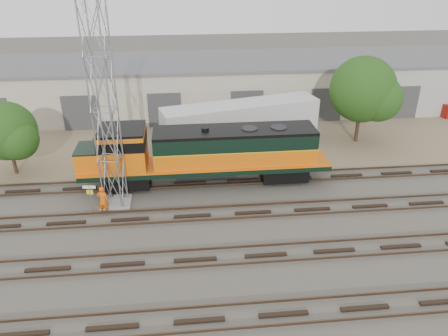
{
  "coord_description": "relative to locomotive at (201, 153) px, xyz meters",
  "views": [
    {
      "loc": [
        -4.38,
        -22.55,
        15.58
      ],
      "look_at": [
        -1.67,
        4.0,
        2.2
      ],
      "focal_mm": 35.0,
      "sensor_mm": 36.0,
      "label": 1
    }
  ],
  "objects": [
    {
      "name": "worker",
      "position": [
        -6.62,
        -3.48,
        -1.46
      ],
      "size": [
        0.8,
        0.59,
        2.01
      ],
      "primitive_type": "imported",
      "rotation": [
        0.0,
        0.0,
        2.99
      ],
      "color": "#DF570C",
      "rests_on": "ground"
    },
    {
      "name": "tree_east",
      "position": [
        14.62,
        6.37,
        2.21
      ],
      "size": [
        5.96,
        5.68,
        7.67
      ],
      "color": "#382619",
      "rests_on": "ground"
    },
    {
      "name": "tracks",
      "position": [
        3.11,
        -9.0,
        -2.39
      ],
      "size": [
        80.0,
        20.4,
        0.28
      ],
      "color": "black",
      "rests_on": "ground"
    },
    {
      "name": "sign_post",
      "position": [
        -7.42,
        -3.28,
        -1.03
      ],
      "size": [
        0.84,
        0.13,
        2.05
      ],
      "color": "gray",
      "rests_on": "ground"
    },
    {
      "name": "dirt_strip",
      "position": [
        3.11,
        9.0,
        -2.46
      ],
      "size": [
        80.0,
        16.0,
        0.02
      ],
      "primitive_type": "cube",
      "color": "#726047",
      "rests_on": "ground"
    },
    {
      "name": "warehouse",
      "position": [
        3.16,
        16.98,
        0.19
      ],
      "size": [
        58.4,
        10.4,
        5.3
      ],
      "color": "#C0B6A0",
      "rests_on": "ground"
    },
    {
      "name": "tree_west",
      "position": [
        -14.04,
        2.91,
        0.96
      ],
      "size": [
        4.6,
        4.38,
        5.73
      ],
      "color": "#382619",
      "rests_on": "ground"
    },
    {
      "name": "signal_tower",
      "position": [
        -5.98,
        -2.36,
        4.08
      ],
      "size": [
        1.98,
        1.98,
        13.4
      ],
      "rotation": [
        0.0,
        0.0,
        -0.23
      ],
      "color": "gray",
      "rests_on": "ground"
    },
    {
      "name": "locomotive",
      "position": [
        0.0,
        0.0,
        0.0
      ],
      "size": [
        17.97,
        3.15,
        4.32
      ],
      "color": "black",
      "rests_on": "tracks"
    },
    {
      "name": "ground",
      "position": [
        3.11,
        -6.0,
        -2.47
      ],
      "size": [
        140.0,
        140.0,
        0.0
      ],
      "primitive_type": "plane",
      "color": "#47423A",
      "rests_on": "ground"
    },
    {
      "name": "dumpster_red",
      "position": [
        26.21,
        11.96,
        -1.77
      ],
      "size": [
        1.8,
        1.73,
        1.4
      ],
      "primitive_type": "cube",
      "rotation": [
        0.0,
        0.0,
        0.25
      ],
      "color": "maroon",
      "rests_on": "ground"
    },
    {
      "name": "tree_mid",
      "position": [
        -6.17,
        2.77,
        -0.81
      ],
      "size": [
        4.18,
        3.98,
        3.98
      ],
      "color": "#382619",
      "rests_on": "ground"
    },
    {
      "name": "semi_trailer",
      "position": [
        4.01,
        6.03,
        0.14
      ],
      "size": [
        13.7,
        5.91,
        4.14
      ],
      "rotation": [
        0.0,
        0.0,
        0.25
      ],
      "color": "beige",
      "rests_on": "ground"
    }
  ]
}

